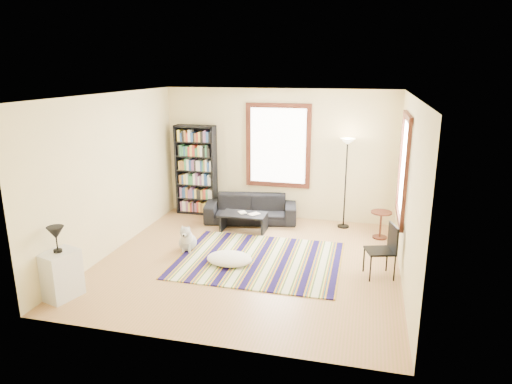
% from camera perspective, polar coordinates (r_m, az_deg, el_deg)
% --- Properties ---
extents(floor, '(5.00, 5.00, 0.10)m').
position_cam_1_polar(floor, '(7.96, -0.87, -8.95)').
color(floor, '#B27751').
rests_on(floor, ground).
extents(ceiling, '(5.00, 5.00, 0.10)m').
position_cam_1_polar(ceiling, '(7.26, -0.97, 12.40)').
color(ceiling, white).
rests_on(ceiling, floor).
extents(wall_back, '(5.00, 0.10, 2.80)m').
position_cam_1_polar(wall_back, '(9.91, 2.85, 4.73)').
color(wall_back, beige).
rests_on(wall_back, floor).
extents(wall_front, '(5.00, 0.10, 2.80)m').
position_cam_1_polar(wall_front, '(5.16, -8.17, -5.51)').
color(wall_front, beige).
rests_on(wall_front, floor).
extents(wall_left, '(0.10, 5.00, 2.80)m').
position_cam_1_polar(wall_left, '(8.48, -17.84, 2.18)').
color(wall_left, beige).
rests_on(wall_left, floor).
extents(wall_right, '(0.10, 5.00, 2.80)m').
position_cam_1_polar(wall_right, '(7.28, 18.89, -0.01)').
color(wall_right, beige).
rests_on(wall_right, floor).
extents(window_back, '(1.20, 0.06, 1.60)m').
position_cam_1_polar(window_back, '(9.80, 2.78, 5.80)').
color(window_back, white).
rests_on(window_back, wall_back).
extents(window_right, '(0.06, 1.20, 1.60)m').
position_cam_1_polar(window_right, '(8.00, 18.00, 2.88)').
color(window_right, white).
rests_on(window_right, wall_right).
extents(rug, '(2.79, 2.23, 0.02)m').
position_cam_1_polar(rug, '(7.96, 0.35, -8.46)').
color(rug, '#130C3E').
rests_on(rug, floor).
extents(sofa, '(1.09, 2.04, 0.57)m').
position_cam_1_polar(sofa, '(9.81, -0.66, -2.08)').
color(sofa, black).
rests_on(sofa, floor).
extents(bookshelf, '(0.90, 0.30, 2.00)m').
position_cam_1_polar(bookshelf, '(10.27, -7.48, 2.72)').
color(bookshelf, black).
rests_on(bookshelf, floor).
extents(coffee_table, '(0.92, 0.53, 0.36)m').
position_cam_1_polar(coffee_table, '(9.29, -1.51, -3.78)').
color(coffee_table, black).
rests_on(coffee_table, floor).
extents(book_a, '(0.24, 0.23, 0.02)m').
position_cam_1_polar(book_a, '(9.26, -2.11, -2.62)').
color(book_a, beige).
rests_on(book_a, coffee_table).
extents(book_b, '(0.27, 0.28, 0.02)m').
position_cam_1_polar(book_b, '(9.24, -0.54, -2.65)').
color(book_b, beige).
rests_on(book_b, coffee_table).
extents(floor_cushion, '(0.82, 0.64, 0.19)m').
position_cam_1_polar(floor_cushion, '(7.80, -3.34, -8.32)').
color(floor_cushion, silver).
rests_on(floor_cushion, floor).
extents(floor_lamp, '(0.30, 0.30, 1.86)m').
position_cam_1_polar(floor_lamp, '(9.45, 11.11, 1.02)').
color(floor_lamp, black).
rests_on(floor_lamp, floor).
extents(side_table, '(0.46, 0.46, 0.54)m').
position_cam_1_polar(side_table, '(9.18, 15.30, -3.98)').
color(side_table, '#451811').
rests_on(side_table, floor).
extents(folding_chair, '(0.52, 0.51, 0.86)m').
position_cam_1_polar(folding_chair, '(7.49, 15.22, -7.13)').
color(folding_chair, black).
rests_on(folding_chair, floor).
extents(white_cabinet, '(0.51, 0.59, 0.70)m').
position_cam_1_polar(white_cabinet, '(7.21, -23.21, -9.49)').
color(white_cabinet, silver).
rests_on(white_cabinet, floor).
extents(table_lamp, '(0.27, 0.27, 0.38)m').
position_cam_1_polar(table_lamp, '(7.01, -23.68, -5.46)').
color(table_lamp, black).
rests_on(table_lamp, white_cabinet).
extents(dog, '(0.44, 0.55, 0.50)m').
position_cam_1_polar(dog, '(8.39, -8.54, -5.60)').
color(dog, '#BCBCBC').
rests_on(dog, floor).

